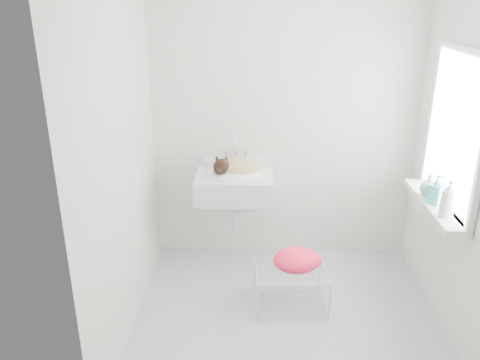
{
  "coord_description": "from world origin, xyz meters",
  "views": [
    {
      "loc": [
        -0.25,
        -2.9,
        2.22
      ],
      "look_at": [
        -0.35,
        0.5,
        0.88
      ],
      "focal_mm": 36.15,
      "sensor_mm": 36.0,
      "label": 1
    }
  ],
  "objects_px": {
    "cat": "(236,169)",
    "bottle_c": "(428,195)",
    "bottle_b": "(434,203)",
    "wire_rack": "(291,288)",
    "bottle_a": "(445,216)",
    "sink": "(235,172)"
  },
  "relations": [
    {
      "from": "wire_rack",
      "to": "bottle_a",
      "type": "xyz_separation_m",
      "value": [
        0.97,
        -0.19,
        0.7
      ]
    },
    {
      "from": "cat",
      "to": "bottle_c",
      "type": "height_order",
      "value": "cat"
    },
    {
      "from": "bottle_a",
      "to": "bottle_c",
      "type": "relative_size",
      "value": 1.34
    },
    {
      "from": "sink",
      "to": "bottle_c",
      "type": "distance_m",
      "value": 1.47
    },
    {
      "from": "bottle_b",
      "to": "bottle_c",
      "type": "bearing_deg",
      "value": 90.0
    },
    {
      "from": "cat",
      "to": "bottle_b",
      "type": "distance_m",
      "value": 1.49
    },
    {
      "from": "sink",
      "to": "wire_rack",
      "type": "bearing_deg",
      "value": -53.14
    },
    {
      "from": "wire_rack",
      "to": "bottle_a",
      "type": "relative_size",
      "value": 2.41
    },
    {
      "from": "bottle_a",
      "to": "sink",
      "type": "bearing_deg",
      "value": 151.27
    },
    {
      "from": "cat",
      "to": "bottle_a",
      "type": "relative_size",
      "value": 2.06
    },
    {
      "from": "bottle_a",
      "to": "bottle_c",
      "type": "bearing_deg",
      "value": 90.0
    },
    {
      "from": "sink",
      "to": "bottle_a",
      "type": "xyz_separation_m",
      "value": [
        1.4,
        -0.77,
        0.0
      ]
    },
    {
      "from": "bottle_b",
      "to": "bottle_c",
      "type": "distance_m",
      "value": 0.14
    },
    {
      "from": "sink",
      "to": "bottle_b",
      "type": "distance_m",
      "value": 1.51
    },
    {
      "from": "sink",
      "to": "bottle_c",
      "type": "relative_size",
      "value": 3.88
    },
    {
      "from": "wire_rack",
      "to": "bottle_c",
      "type": "xyz_separation_m",
      "value": [
        0.97,
        0.16,
        0.7
      ]
    },
    {
      "from": "sink",
      "to": "bottle_a",
      "type": "bearing_deg",
      "value": -28.73
    },
    {
      "from": "cat",
      "to": "bottle_c",
      "type": "bearing_deg",
      "value": -31.03
    },
    {
      "from": "bottle_a",
      "to": "bottle_b",
      "type": "relative_size",
      "value": 1.01
    },
    {
      "from": "bottle_a",
      "to": "bottle_b",
      "type": "distance_m",
      "value": 0.21
    },
    {
      "from": "cat",
      "to": "bottle_b",
      "type": "bearing_deg",
      "value": -36.08
    },
    {
      "from": "sink",
      "to": "bottle_c",
      "type": "bearing_deg",
      "value": -16.9
    }
  ]
}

